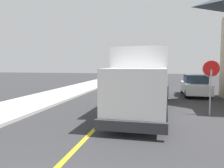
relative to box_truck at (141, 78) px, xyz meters
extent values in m
cube|color=gold|center=(-1.53, 1.45, -1.76)|extent=(0.16, 56.00, 0.01)
cube|color=white|center=(0.01, 0.73, 0.13)|extent=(2.50, 5.05, 2.60)
cube|color=white|center=(-0.05, -2.77, -0.32)|extent=(2.32, 2.04, 1.70)
cube|color=#1E2D3D|center=(-0.07, -3.67, 0.06)|extent=(2.04, 0.12, 0.75)
cube|color=#2D2D33|center=(-0.08, -3.85, -1.35)|extent=(2.40, 0.25, 0.36)
cylinder|color=black|center=(1.00, -2.59, -1.27)|extent=(0.32, 1.01, 1.00)
cylinder|color=black|center=(-1.10, -2.54, -1.27)|extent=(0.32, 1.01, 1.00)
cylinder|color=black|center=(1.09, 1.96, -1.27)|extent=(0.32, 1.01, 1.00)
cylinder|color=black|center=(-1.01, 2.00, -1.27)|extent=(0.32, 1.01, 1.00)
cube|color=#4C564C|center=(0.61, 6.34, -1.12)|extent=(1.81, 4.40, 0.76)
cube|color=#1E2D3D|center=(0.61, 6.49, -0.42)|extent=(1.59, 1.80, 0.64)
cylinder|color=black|center=(1.40, 4.94, -1.45)|extent=(0.22, 0.64, 0.64)
cylinder|color=black|center=(-0.18, 4.93, -1.45)|extent=(0.22, 0.64, 0.64)
cylinder|color=black|center=(1.39, 7.75, -1.45)|extent=(0.22, 0.64, 0.64)
cylinder|color=black|center=(-0.19, 7.75, -1.45)|extent=(0.22, 0.64, 0.64)
cube|color=#B7B7BC|center=(0.71, 12.20, -1.12)|extent=(1.93, 4.45, 0.76)
cube|color=#1E2D3D|center=(0.72, 12.35, -0.42)|extent=(1.64, 1.85, 0.64)
cylinder|color=black|center=(1.46, 10.77, -1.45)|extent=(0.24, 0.65, 0.64)
cylinder|color=black|center=(-0.12, 10.81, -1.45)|extent=(0.24, 0.65, 0.64)
cylinder|color=black|center=(1.54, 13.58, -1.45)|extent=(0.24, 0.65, 0.64)
cylinder|color=black|center=(-0.04, 13.63, -1.45)|extent=(0.24, 0.65, 0.64)
cube|color=#2D4793|center=(0.78, 17.84, -1.12)|extent=(1.92, 4.45, 0.76)
cube|color=#1E2D3D|center=(0.78, 17.99, -0.42)|extent=(1.63, 1.84, 0.64)
cylinder|color=black|center=(1.61, 16.45, -1.45)|extent=(0.24, 0.65, 0.64)
cylinder|color=black|center=(0.03, 16.41, -1.45)|extent=(0.24, 0.65, 0.64)
cylinder|color=black|center=(1.53, 19.27, -1.45)|extent=(0.24, 0.65, 0.64)
cylinder|color=black|center=(-0.05, 19.22, -1.45)|extent=(0.24, 0.65, 0.64)
cube|color=maroon|center=(0.98, 23.74, -1.12)|extent=(1.81, 4.41, 0.76)
cube|color=#1E2D3D|center=(0.97, 23.89, -0.42)|extent=(1.59, 1.81, 0.64)
cylinder|color=black|center=(1.77, 22.33, -1.45)|extent=(0.22, 0.64, 0.64)
cylinder|color=black|center=(0.19, 22.33, -1.45)|extent=(0.22, 0.64, 0.64)
cylinder|color=black|center=(1.76, 25.15, -1.45)|extent=(0.22, 0.64, 0.64)
cylinder|color=black|center=(0.18, 25.14, -1.45)|extent=(0.22, 0.64, 0.64)
cube|color=silver|center=(3.67, 7.20, -1.12)|extent=(1.80, 4.40, 0.76)
cube|color=#1E2D3D|center=(3.67, 7.05, -0.42)|extent=(1.58, 1.80, 0.64)
cylinder|color=black|center=(2.88, 8.60, -1.45)|extent=(0.22, 0.64, 0.64)
cylinder|color=black|center=(4.46, 8.60, -1.45)|extent=(0.22, 0.64, 0.64)
cylinder|color=black|center=(2.88, 5.79, -1.45)|extent=(0.22, 0.64, 0.64)
cylinder|color=black|center=(4.46, 5.79, -1.45)|extent=(0.22, 0.64, 0.64)
cylinder|color=gray|center=(3.27, 0.32, -0.67)|extent=(0.08, 0.08, 2.20)
cylinder|color=red|center=(3.27, 0.35, 0.48)|extent=(0.76, 0.03, 0.76)
cylinder|color=white|center=(3.27, 0.37, 0.48)|extent=(0.80, 0.02, 0.80)
camera|label=1|loc=(0.76, -10.76, 0.66)|focal=34.86mm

